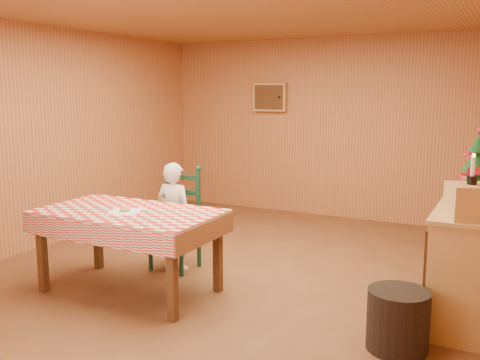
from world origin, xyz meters
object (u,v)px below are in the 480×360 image
Objects in this scene: ladder_chair at (178,221)px; christmas_tree at (478,169)px; seated_child at (174,216)px; crate at (470,201)px; shelf_unit at (468,264)px; dining_table at (129,219)px; storage_bin at (398,320)px.

christmas_tree reaches higher than ladder_chair.
seated_child is 3.75× the size of crate.
shelf_unit is (2.81, -0.02, -0.04)m from ladder_chair.
christmas_tree is (2.82, 1.01, 0.52)m from dining_table.
ladder_chair is 2.45× the size of storage_bin.
crate reaches higher than shelf_unit.
shelf_unit is at bearing 91.23° from crate.
storage_bin is at bearing 162.77° from seated_child.
christmas_tree reaches higher than storage_bin.
crate is at bearing 7.32° from dining_table.
crate is 0.48× the size of christmas_tree.
crate is 0.67m from christmas_tree.
storage_bin is at bearing -0.52° from dining_table.
storage_bin is at bearing -135.98° from crate.
christmas_tree is (2.82, 0.23, 0.71)m from ladder_chair.
seated_child is at bearing -90.00° from ladder_chair.
dining_table is 3.04m from christmas_tree.
shelf_unit is at bearing -91.98° from christmas_tree.
crate is at bearing -90.00° from christmas_tree.
christmas_tree reaches higher than dining_table.
crate is (2.82, 0.36, 0.37)m from dining_table.
seated_child is 0.91× the size of shelf_unit.
ladder_chair is 2.82m from shelf_unit.
crate reaches higher than dining_table.
shelf_unit is (2.81, 0.03, -0.10)m from seated_child.
seated_child is at bearing 162.77° from storage_bin.
shelf_unit is at bearing 63.60° from storage_bin.
dining_table is 3.75× the size of storage_bin.
seated_child is at bearing -179.34° from shelf_unit.
ladder_chair is 2.92m from christmas_tree.
ladder_chair is 3.60× the size of crate.
storage_bin is (-0.40, -1.03, -0.99)m from christmas_tree.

